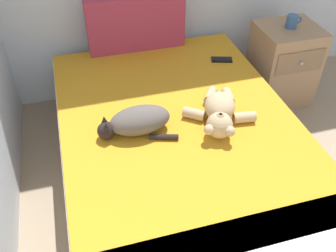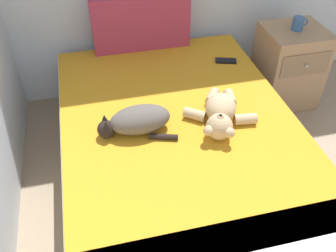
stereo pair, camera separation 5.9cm
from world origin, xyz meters
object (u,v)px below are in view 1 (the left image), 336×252
teddy_bear (219,112)px  nightstand (283,64)px  cat (137,121)px  mug (292,21)px  bed (180,152)px  cell_phone (222,60)px  patterned_cushion (136,23)px

teddy_bear → nightstand: nightstand is taller
cat → teddy_bear: (0.47, -0.04, -0.00)m
nightstand → mug: bearing=161.3°
cat → mug: mug is taller
teddy_bear → bed: bearing=168.7°
cell_phone → nightstand: nightstand is taller
bed → teddy_bear: size_ratio=4.18×
bed → patterned_cushion: bearing=93.2°
bed → cell_phone: bearing=50.4°
bed → mug: mug is taller
bed → cat: cat is taller
cat → cell_phone: bearing=38.5°
bed → cat: (-0.25, 0.00, 0.30)m
cell_phone → cat: bearing=-141.5°
bed → cell_phone: (0.49, 0.60, 0.23)m
patterned_cushion → cell_phone: 0.67m
teddy_bear → cell_phone: teddy_bear is taller
nightstand → bed: bearing=-148.3°
cell_phone → mug: mug is taller
cell_phone → nightstand: bearing=4.5°
patterned_cushion → mug: size_ratio=5.91×
patterned_cushion → nightstand: size_ratio=1.16×
nightstand → cell_phone: bearing=-175.5°
mug → teddy_bear: bearing=-140.2°
patterned_cushion → cell_phone: patterned_cushion is taller
cat → teddy_bear: size_ratio=0.88×
cat → teddy_bear: teddy_bear is taller
bed → patterned_cushion: (-0.05, 0.94, 0.43)m
bed → teddy_bear: (0.22, -0.04, 0.30)m
teddy_bear → cell_phone: 0.70m
patterned_cushion → teddy_bear: 1.03m
mug → nightstand: bearing=-18.7°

